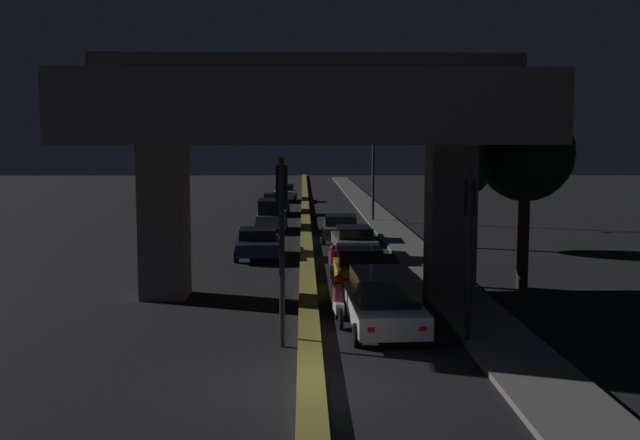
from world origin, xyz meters
TOP-DOWN VIEW (x-y plane):
  - ground_plane at (0.00, 0.00)m, footprint 200.00×200.00m
  - median_divider at (0.00, 35.00)m, footprint 0.61×126.00m
  - sidewalk_right at (5.04, 28.00)m, footprint 2.06×126.00m
  - elevated_overpass at (0.00, 9.58)m, footprint 14.61×9.36m
  - traffic_light_left_of_median at (-0.70, 3.31)m, footprint 0.30×0.49m
  - traffic_light_right_of_median at (4.11, 3.31)m, footprint 0.30×0.49m
  - street_lamp at (4.04, 33.16)m, footprint 2.75×0.32m
  - car_white_lead at (2.08, 4.66)m, footprint 2.17×4.52m
  - car_taxi_yellow_second at (1.87, 11.32)m, footprint 1.96×4.47m
  - car_grey_third at (2.10, 17.36)m, footprint 1.99×4.35m
  - car_grey_fourth at (1.82, 23.75)m, footprint 2.09×4.74m
  - car_dark_blue_lead_oncoming at (-2.23, 18.18)m, footprint 2.18×4.42m
  - car_grey_second_oncoming at (-2.04, 28.51)m, footprint 1.97×4.04m
  - car_dark_blue_third_oncoming at (-2.17, 38.59)m, footprint 2.12×4.21m
  - car_silver_fourth_oncoming at (-1.78, 50.29)m, footprint 2.06×4.59m
  - motorcycle_white_filtering_near at (0.86, 5.56)m, footprint 0.34×1.84m
  - motorcycle_blue_filtering_mid at (0.97, 12.36)m, footprint 0.32×1.74m
  - pedestrian_on_sidewalk at (5.00, 11.46)m, footprint 0.36×0.36m
  - roadside_tree_kerbside_near at (7.76, 10.77)m, footprint 3.44×3.44m
  - roadside_tree_kerbside_mid at (7.57, 21.22)m, footprint 3.29×3.29m

SIDE VIEW (x-z plane):
  - ground_plane at x=0.00m, z-range 0.00..0.00m
  - sidewalk_right at x=5.04m, z-range 0.00..0.16m
  - median_divider at x=0.00m, z-range 0.00..0.24m
  - motorcycle_blue_filtering_mid at x=0.97m, z-range -0.10..1.28m
  - motorcycle_white_filtering_near at x=0.86m, z-range -0.11..1.35m
  - car_dark_blue_lead_oncoming at x=-2.23m, z-range 0.03..1.36m
  - car_grey_fourth at x=1.82m, z-range 0.03..1.43m
  - car_silver_fourth_oncoming at x=-1.78m, z-range 0.01..1.50m
  - car_taxi_yellow_second at x=1.87m, z-range 0.02..1.50m
  - car_dark_blue_third_oncoming at x=-2.17m, z-range 0.03..1.53m
  - car_grey_third at x=2.10m, z-range 0.03..1.54m
  - car_white_lead at x=2.08m, z-range 0.03..1.72m
  - car_grey_second_oncoming at x=-2.04m, z-range 0.04..1.91m
  - pedestrian_on_sidewalk at x=5.00m, z-range 0.16..1.87m
  - traffic_light_right_of_median at x=4.11m, z-range 0.83..5.36m
  - traffic_light_left_of_median at x=-0.70m, z-range 0.89..5.79m
  - roadside_tree_kerbside_mid at x=7.57m, z-range 1.20..6.94m
  - roadside_tree_kerbside_near at x=7.76m, z-range 1.53..8.13m
  - street_lamp at x=4.04m, z-range 0.78..8.97m
  - elevated_overpass at x=0.00m, z-range 1.88..10.11m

